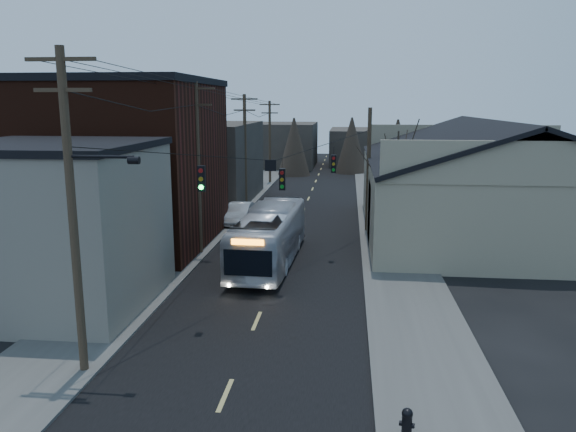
# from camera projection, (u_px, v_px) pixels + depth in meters

# --- Properties ---
(road_surface) EXTENTS (9.00, 110.00, 0.02)m
(road_surface) POSITION_uv_depth(u_px,v_px,m) (301.00, 216.00, 44.50)
(road_surface) COLOR black
(road_surface) RESTS_ON ground
(sidewalk_left) EXTENTS (4.00, 110.00, 0.12)m
(sidewalk_left) POSITION_uv_depth(u_px,v_px,m) (221.00, 213.00, 45.17)
(sidewalk_left) COLOR #474744
(sidewalk_left) RESTS_ON ground
(sidewalk_right) EXTENTS (4.00, 110.00, 0.12)m
(sidewalk_right) POSITION_uv_depth(u_px,v_px,m) (384.00, 217.00, 43.81)
(sidewalk_right) COLOR #474744
(sidewalk_right) RESTS_ON ground
(building_clapboard) EXTENTS (8.00, 8.00, 7.00)m
(building_clapboard) POSITION_uv_depth(u_px,v_px,m) (54.00, 228.00, 24.28)
(building_clapboard) COLOR slate
(building_clapboard) RESTS_ON ground
(building_brick) EXTENTS (10.00, 12.00, 10.00)m
(building_brick) POSITION_uv_depth(u_px,v_px,m) (128.00, 165.00, 34.81)
(building_brick) COLOR black
(building_brick) RESTS_ON ground
(building_left_far) EXTENTS (9.00, 14.00, 7.00)m
(building_left_far) POSITION_uv_depth(u_px,v_px,m) (202.00, 162.00, 50.65)
(building_left_far) COLOR #322C28
(building_left_far) RESTS_ON ground
(warehouse) EXTENTS (16.16, 20.60, 7.73)m
(warehouse) POSITION_uv_depth(u_px,v_px,m) (488.00, 195.00, 37.74)
(warehouse) COLOR gray
(warehouse) RESTS_ON ground
(building_far_left) EXTENTS (10.00, 12.00, 6.00)m
(building_far_left) POSITION_uv_depth(u_px,v_px,m) (280.00, 145.00, 78.64)
(building_far_left) COLOR #322C28
(building_far_left) RESTS_ON ground
(building_far_right) EXTENTS (12.00, 14.00, 5.00)m
(building_far_right) POSITION_uv_depth(u_px,v_px,m) (372.00, 146.00, 82.25)
(building_far_right) COLOR #322C28
(building_far_right) RESTS_ON ground
(bare_tree) EXTENTS (0.40, 0.40, 7.20)m
(bare_tree) POSITION_uv_depth(u_px,v_px,m) (396.00, 192.00, 33.37)
(bare_tree) COLOR black
(bare_tree) RESTS_ON ground
(utility_lines) EXTENTS (11.24, 45.28, 10.50)m
(utility_lines) POSITION_uv_depth(u_px,v_px,m) (249.00, 160.00, 38.14)
(utility_lines) COLOR #382B1E
(utility_lines) RESTS_ON ground
(bus) EXTENTS (3.08, 11.30, 3.12)m
(bus) POSITION_uv_depth(u_px,v_px,m) (269.00, 236.00, 31.05)
(bus) COLOR #B5B8C2
(bus) RESTS_ON ground
(parked_car) EXTENTS (1.71, 4.69, 1.53)m
(parked_car) POSITION_uv_depth(u_px,v_px,m) (240.00, 213.00, 41.46)
(parked_car) COLOR #A7ABAF
(parked_car) RESTS_ON ground
(fire_hydrant) EXTENTS (0.42, 0.30, 0.87)m
(fire_hydrant) POSITION_uv_depth(u_px,v_px,m) (407.00, 422.00, 14.74)
(fire_hydrant) COLOR black
(fire_hydrant) RESTS_ON sidewalk_right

